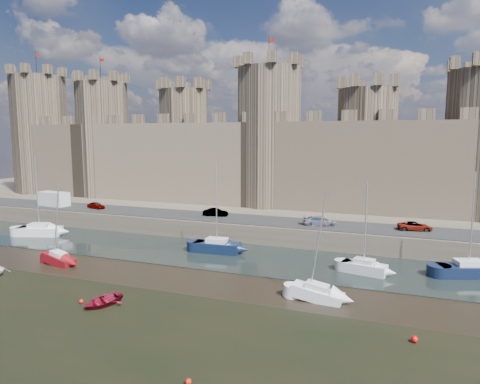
# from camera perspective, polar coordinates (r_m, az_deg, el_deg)

# --- Properties ---
(ground) EXTENTS (160.00, 160.00, 0.00)m
(ground) POSITION_cam_1_polar(r_m,az_deg,el_deg) (35.05, -24.67, -17.25)
(ground) COLOR black
(ground) RESTS_ON ground
(water_channel) EXTENTS (160.00, 12.00, 0.08)m
(water_channel) POSITION_cam_1_polar(r_m,az_deg,el_deg) (53.49, -5.99, -7.99)
(water_channel) COLOR black
(water_channel) RESTS_ON ground
(quay) EXTENTS (160.00, 60.00, 2.50)m
(quay) POSITION_cam_1_polar(r_m,az_deg,el_deg) (86.26, 4.75, -1.23)
(quay) COLOR #4C443A
(quay) RESTS_ON ground
(road) EXTENTS (160.00, 7.00, 0.10)m
(road) POSITION_cam_1_polar(r_m,az_deg,el_deg) (61.79, -1.86, -3.46)
(road) COLOR black
(road) RESTS_ON quay
(castle) EXTENTS (108.50, 11.00, 29.00)m
(castle) POSITION_cam_1_polar(r_m,az_deg,el_deg) (74.04, 1.81, 5.46)
(castle) COLOR #42382B
(castle) RESTS_ON quay
(car_0) EXTENTS (3.59, 2.13, 1.14)m
(car_0) POSITION_cam_1_polar(r_m,az_deg,el_deg) (73.23, -18.64, -1.71)
(car_0) COLOR gray
(car_0) RESTS_ON quay
(car_1) EXTENTS (3.80, 1.85, 1.20)m
(car_1) POSITION_cam_1_polar(r_m,az_deg,el_deg) (63.05, -3.29, -2.74)
(car_1) COLOR gray
(car_1) RESTS_ON quay
(car_2) EXTENTS (4.68, 2.77, 1.27)m
(car_2) POSITION_cam_1_polar(r_m,az_deg,el_deg) (57.42, 10.62, -3.83)
(car_2) COLOR gray
(car_2) RESTS_ON quay
(car_3) EXTENTS (4.40, 2.66, 1.14)m
(car_3) POSITION_cam_1_polar(r_m,az_deg,el_deg) (57.80, 22.30, -4.26)
(car_3) COLOR gray
(car_3) RESTS_ON quay
(van) EXTENTS (5.78, 2.85, 2.42)m
(van) POSITION_cam_1_polar(r_m,az_deg,el_deg) (78.51, -23.61, -0.88)
(van) COLOR silver
(van) RESTS_ON quay
(sailboat_0) EXTENTS (6.48, 4.09, 11.31)m
(sailboat_0) POSITION_cam_1_polar(r_m,az_deg,el_deg) (67.92, -25.19, -4.63)
(sailboat_0) COLOR silver
(sailboat_0) RESTS_ON ground
(sailboat_1) EXTENTS (5.77, 2.56, 11.30)m
(sailboat_1) POSITION_cam_1_polar(r_m,az_deg,el_deg) (52.91, -3.11, -7.20)
(sailboat_1) COLOR #0E1932
(sailboat_1) RESTS_ON ground
(sailboat_2) EXTENTS (4.81, 2.67, 9.80)m
(sailboat_2) POSITION_cam_1_polar(r_m,az_deg,el_deg) (46.91, 16.20, -9.52)
(sailboat_2) COLOR silver
(sailboat_2) RESTS_ON ground
(sailboat_3) EXTENTS (6.54, 4.35, 10.68)m
(sailboat_3) POSITION_cam_1_polar(r_m,az_deg,el_deg) (49.96, 28.20, -9.05)
(sailboat_3) COLOR black
(sailboat_3) RESTS_ON ground
(sailboat_4) EXTENTS (4.19, 2.19, 9.33)m
(sailboat_4) POSITION_cam_1_polar(r_m,az_deg,el_deg) (52.34, -23.01, -8.15)
(sailboat_4) COLOR maroon
(sailboat_4) RESTS_ON ground
(sailboat_5) EXTENTS (4.56, 2.05, 9.60)m
(sailboat_5) POSITION_cam_1_polar(r_m,az_deg,el_deg) (38.90, 10.24, -13.06)
(sailboat_5) COLOR white
(sailboat_5) RESTS_ON ground
(dinghy_4) EXTENTS (3.67, 4.14, 0.71)m
(dinghy_4) POSITION_cam_1_polar(r_m,az_deg,el_deg) (39.03, -17.86, -13.78)
(dinghy_4) COLOR maroon
(dinghy_4) RESTS_ON ground
(buoy_1) EXTENTS (0.39, 0.39, 0.39)m
(buoy_1) POSITION_cam_1_polar(r_m,az_deg,el_deg) (40.13, -20.40, -13.53)
(buoy_1) COLOR #FF0B14
(buoy_1) RESTS_ON ground
(buoy_3) EXTENTS (0.48, 0.48, 0.48)m
(buoy_3) POSITION_cam_1_polar(r_m,az_deg,el_deg) (33.67, 22.24, -17.72)
(buoy_3) COLOR red
(buoy_3) RESTS_ON ground
(buoy_5) EXTENTS (0.38, 0.38, 0.38)m
(buoy_5) POSITION_cam_1_polar(r_m,az_deg,el_deg) (27.15, -6.91, -23.81)
(buoy_5) COLOR red
(buoy_5) RESTS_ON ground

